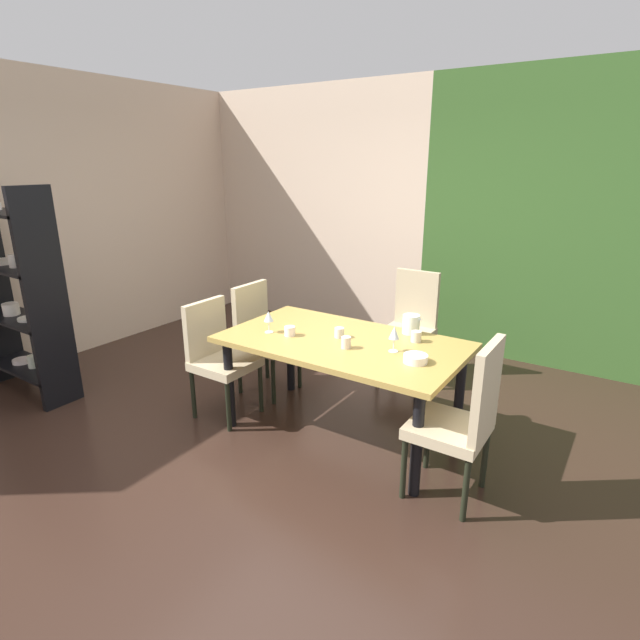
# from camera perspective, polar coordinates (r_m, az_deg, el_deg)

# --- Properties ---
(ground_plane) EXTENTS (5.93, 5.51, 0.02)m
(ground_plane) POSITION_cam_1_polar(r_m,az_deg,el_deg) (3.82, -5.93, -13.87)
(ground_plane) COLOR #311F18
(back_panel_interior) EXTENTS (3.01, 0.10, 2.83)m
(back_panel_interior) POSITION_cam_1_polar(r_m,az_deg,el_deg) (6.31, -1.02, 12.59)
(back_panel_interior) COLOR beige
(back_panel_interior) RESTS_ON ground_plane
(garden_window_panel) EXTENTS (2.92, 0.10, 2.83)m
(garden_window_panel) POSITION_cam_1_polar(r_m,az_deg,el_deg) (5.25, 27.16, 9.62)
(garden_window_panel) COLOR #325623
(garden_window_panel) RESTS_ON ground_plane
(left_interior_panel) EXTENTS (0.10, 5.51, 2.83)m
(left_interior_panel) POSITION_cam_1_polar(r_m,az_deg,el_deg) (5.62, -30.50, 9.54)
(left_interior_panel) COLOR #CEB197
(left_interior_panel) RESTS_ON ground_plane
(dining_table) EXTENTS (1.73, 0.98, 0.75)m
(dining_table) POSITION_cam_1_polar(r_m,az_deg,el_deg) (3.64, 2.54, -3.52)
(dining_table) COLOR #AF8D43
(dining_table) RESTS_ON ground_plane
(chair_right_near) EXTENTS (0.44, 0.44, 1.03)m
(chair_right_near) POSITION_cam_1_polar(r_m,az_deg,el_deg) (3.09, 16.12, -10.54)
(chair_right_near) COLOR tan
(chair_right_near) RESTS_ON ground_plane
(chair_left_far) EXTENTS (0.44, 0.44, 0.96)m
(chair_left_far) POSITION_cam_1_polar(r_m,az_deg,el_deg) (4.44, -6.69, -1.47)
(chair_left_far) COLOR tan
(chair_left_far) RESTS_ON ground_plane
(chair_head_far) EXTENTS (0.44, 0.45, 1.01)m
(chair_head_far) POSITION_cam_1_polar(r_m,az_deg,el_deg) (4.76, 10.34, -0.10)
(chair_head_far) COLOR tan
(chair_head_far) RESTS_ON ground_plane
(chair_left_near) EXTENTS (0.44, 0.44, 0.93)m
(chair_left_near) POSITION_cam_1_polar(r_m,az_deg,el_deg) (4.07, -11.60, -3.70)
(chair_left_near) COLOR tan
(chair_left_near) RESTS_ON ground_plane
(display_shelf) EXTENTS (0.99, 0.34, 1.81)m
(display_shelf) POSITION_cam_1_polar(r_m,az_deg,el_deg) (4.97, -31.40, 2.61)
(display_shelf) COLOR black
(display_shelf) RESTS_ON ground_plane
(wine_glass_east) EXTENTS (0.07, 0.07, 0.17)m
(wine_glass_east) POSITION_cam_1_polar(r_m,az_deg,el_deg) (3.75, -5.89, 0.35)
(wine_glass_east) COLOR silver
(wine_glass_east) RESTS_ON dining_table
(wine_glass_north) EXTENTS (0.07, 0.07, 0.18)m
(wine_glass_north) POSITION_cam_1_polar(r_m,az_deg,el_deg) (3.38, 8.48, -1.53)
(wine_glass_north) COLOR silver
(wine_glass_north) RESTS_ON dining_table
(serving_bowl_corner) EXTENTS (0.16, 0.16, 0.05)m
(serving_bowl_corner) POSITION_cam_1_polar(r_m,az_deg,el_deg) (3.26, 10.87, -4.35)
(serving_bowl_corner) COLOR white
(serving_bowl_corner) RESTS_ON dining_table
(cup_south) EXTENTS (0.07, 0.07, 0.08)m
(cup_south) POSITION_cam_1_polar(r_m,az_deg,el_deg) (3.44, 3.00, -2.58)
(cup_south) COLOR beige
(cup_south) RESTS_ON dining_table
(cup_rear) EXTENTS (0.07, 0.07, 0.07)m
(cup_rear) POSITION_cam_1_polar(r_m,az_deg,el_deg) (3.65, 2.22, -1.45)
(cup_rear) COLOR silver
(cup_rear) RESTS_ON dining_table
(cup_near_shelf) EXTENTS (0.07, 0.07, 0.08)m
(cup_near_shelf) POSITION_cam_1_polar(r_m,az_deg,el_deg) (3.62, 10.93, -1.87)
(cup_near_shelf) COLOR beige
(cup_near_shelf) RESTS_ON dining_table
(cup_near_window) EXTENTS (0.08, 0.08, 0.07)m
(cup_near_window) POSITION_cam_1_polar(r_m,az_deg,el_deg) (3.69, -3.47, -1.27)
(cup_near_window) COLOR white
(cup_near_window) RESTS_ON dining_table
(pitcher_right) EXTENTS (0.14, 0.13, 0.14)m
(pitcher_right) POSITION_cam_1_polar(r_m,az_deg,el_deg) (3.78, 10.38, -0.46)
(pitcher_right) COLOR white
(pitcher_right) RESTS_ON dining_table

